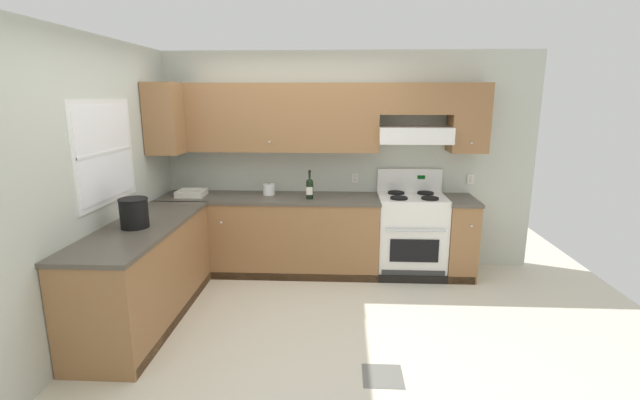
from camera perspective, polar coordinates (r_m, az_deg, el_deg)
The scene contains 11 objects.
ground_plane at distance 4.28m, azimuth -4.94°, elevation -15.27°, with size 7.04×7.04×0.00m, color beige.
floor_accent_tile at distance 3.59m, azimuth 8.00°, elevation -21.37°, with size 0.30×0.30×0.01m, color slate.
wall_back at distance 5.29m, azimuth 1.20°, elevation 7.07°, with size 4.68×0.57×2.55m.
wall_left at distance 4.55m, azimuth -25.18°, elevation 3.15°, with size 0.47×4.00×2.55m.
counter_back_run at distance 5.25m, azimuth -3.59°, elevation -4.47°, with size 3.60×0.65×0.91m.
counter_left_run at distance 4.42m, azimuth -21.42°, elevation -8.77°, with size 0.63×1.91×0.91m.
stove at distance 5.28m, azimuth 11.51°, elevation -4.30°, with size 0.76×0.62×1.20m.
wine_bottle at distance 4.99m, azimuth -1.33°, elevation 1.58°, with size 0.08×0.08×0.33m.
bowl at distance 5.37m, azimuth -16.10°, elevation 0.74°, with size 0.31×0.27×0.07m.
bucket at distance 4.21m, azimuth -22.69°, elevation -1.47°, with size 0.25×0.25×0.26m.
paper_towel_roll at distance 5.25m, azimuth -6.54°, elevation 1.37°, with size 0.14×0.14×0.13m.
Camera 1 is at (0.54, -3.73, 2.02)m, focal length 25.03 mm.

